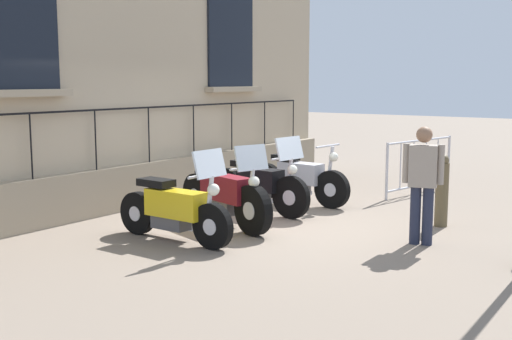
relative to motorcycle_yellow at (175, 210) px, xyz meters
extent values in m
plane|color=gray|center=(0.33, 1.65, -0.44)|extent=(60.00, 60.00, 0.00)
cube|color=gray|center=(-2.13, 1.65, -0.06)|extent=(0.20, 11.21, 0.75)
cube|color=black|center=(-2.19, 4.12, 2.57)|extent=(0.06, 1.43, 1.95)
cube|color=tan|center=(-2.11, 4.12, 1.54)|extent=(0.24, 1.63, 0.10)
cube|color=black|center=(-2.19, -0.82, 2.57)|extent=(0.06, 1.43, 1.95)
cube|color=tan|center=(-2.11, -0.82, 1.54)|extent=(0.24, 1.63, 0.10)
cube|color=black|center=(-2.09, 1.65, 1.26)|extent=(0.03, 9.42, 0.03)
cylinder|color=black|center=(-2.09, -0.70, 0.79)|extent=(0.02, 0.02, 0.95)
cylinder|color=black|center=(-2.09, 0.47, 0.79)|extent=(0.02, 0.02, 0.95)
cylinder|color=black|center=(-2.09, 1.65, 0.79)|extent=(0.02, 0.02, 0.95)
cylinder|color=black|center=(-2.09, 2.83, 0.79)|extent=(0.02, 0.02, 0.95)
cylinder|color=black|center=(-2.09, 4.01, 0.79)|extent=(0.02, 0.02, 0.95)
cylinder|color=black|center=(-2.09, 5.18, 0.79)|extent=(0.02, 0.02, 0.95)
cylinder|color=black|center=(-2.09, 6.36, 0.79)|extent=(0.02, 0.02, 0.95)
cylinder|color=black|center=(0.66, -0.02, -0.14)|extent=(0.61, 0.13, 0.61)
cylinder|color=silver|center=(0.66, -0.02, -0.14)|extent=(0.21, 0.14, 0.21)
cylinder|color=black|center=(-0.72, 0.01, -0.14)|extent=(0.61, 0.13, 0.61)
cylinder|color=silver|center=(-0.72, 0.01, -0.14)|extent=(0.21, 0.14, 0.21)
cube|color=gold|center=(0.02, 0.00, 0.08)|extent=(0.91, 0.32, 0.36)
cube|color=#4C4C51|center=(-0.08, 0.00, -0.17)|extent=(0.54, 0.25, 0.21)
cube|color=black|center=(-0.34, 0.00, 0.34)|extent=(0.51, 0.28, 0.10)
cylinder|color=silver|center=(0.61, -0.02, 0.19)|extent=(0.16, 0.06, 0.67)
cylinder|color=silver|center=(0.56, -0.02, 0.52)|extent=(0.05, 0.67, 0.04)
sphere|color=white|center=(0.68, -0.02, 0.34)|extent=(0.16, 0.16, 0.16)
cylinder|color=silver|center=(-0.25, 0.17, -0.27)|extent=(0.81, 0.10, 0.08)
cube|color=silver|center=(0.62, -0.02, 0.67)|extent=(0.13, 0.55, 0.36)
cylinder|color=black|center=(0.66, 0.89, -0.08)|extent=(0.73, 0.35, 0.72)
cylinder|color=silver|center=(0.66, 0.89, -0.08)|extent=(0.29, 0.23, 0.25)
cylinder|color=black|center=(-0.70, 1.31, -0.08)|extent=(0.73, 0.35, 0.72)
cylinder|color=silver|center=(-0.70, 1.31, -0.08)|extent=(0.29, 0.23, 0.25)
cube|color=maroon|center=(0.03, 1.08, 0.15)|extent=(1.00, 0.56, 0.38)
cube|color=#4C4C51|center=(-0.07, 1.11, -0.12)|extent=(0.62, 0.39, 0.25)
cube|color=black|center=(-0.34, 1.20, 0.29)|extent=(0.59, 0.41, 0.10)
cylinder|color=silver|center=(0.61, 0.91, 0.21)|extent=(0.17, 0.10, 0.60)
cylinder|color=silver|center=(0.56, 0.92, 0.51)|extent=(0.22, 0.62, 0.04)
sphere|color=white|center=(0.67, 0.89, 0.33)|extent=(0.16, 0.16, 0.16)
cylinder|color=silver|center=(-0.20, 1.32, -0.24)|extent=(0.85, 0.33, 0.08)
cube|color=silver|center=(0.62, 0.90, 0.66)|extent=(0.27, 0.54, 0.36)
cylinder|color=black|center=(0.52, 2.12, -0.10)|extent=(0.69, 0.16, 0.68)
cylinder|color=silver|center=(0.52, 2.12, -0.10)|extent=(0.25, 0.14, 0.24)
cylinder|color=black|center=(-0.85, 2.24, -0.10)|extent=(0.69, 0.16, 0.68)
cylinder|color=silver|center=(-0.85, 2.24, -0.10)|extent=(0.25, 0.14, 0.24)
cube|color=black|center=(-0.12, 2.17, 0.12)|extent=(0.79, 0.40, 0.36)
cube|color=#4C4C51|center=(-0.22, 2.18, -0.13)|extent=(0.48, 0.31, 0.24)
cube|color=black|center=(-0.43, 2.20, 0.36)|extent=(0.45, 0.34, 0.10)
cylinder|color=silver|center=(0.47, 2.12, 0.21)|extent=(0.16, 0.07, 0.63)
cylinder|color=silver|center=(0.42, 2.13, 0.52)|extent=(0.10, 0.73, 0.04)
sphere|color=white|center=(0.54, 2.11, 0.34)|extent=(0.16, 0.16, 0.16)
cylinder|color=silver|center=(-0.34, 2.38, -0.25)|extent=(0.69, 0.14, 0.08)
cube|color=silver|center=(0.48, 2.12, 0.67)|extent=(0.18, 0.61, 0.36)
cylinder|color=black|center=(0.65, 3.21, -0.11)|extent=(0.66, 0.17, 0.65)
cylinder|color=silver|center=(0.65, 3.21, -0.11)|extent=(0.24, 0.16, 0.23)
cylinder|color=black|center=(-0.76, 3.31, -0.11)|extent=(0.66, 0.17, 0.65)
cylinder|color=silver|center=(-0.76, 3.31, -0.11)|extent=(0.24, 0.16, 0.23)
cube|color=#B2B2BC|center=(-0.01, 3.26, 0.11)|extent=(0.82, 0.37, 0.36)
cube|color=#4C4C51|center=(-0.10, 3.26, -0.15)|extent=(0.50, 0.29, 0.23)
cube|color=black|center=(-0.34, 3.28, 0.36)|extent=(0.47, 0.31, 0.10)
cylinder|color=silver|center=(0.60, 3.21, 0.26)|extent=(0.16, 0.07, 0.74)
cylinder|color=silver|center=(0.55, 3.22, 0.62)|extent=(0.09, 0.69, 0.04)
sphere|color=white|center=(0.67, 3.21, 0.44)|extent=(0.16, 0.16, 0.16)
cylinder|color=silver|center=(-0.24, 3.45, -0.26)|extent=(0.73, 0.13, 0.08)
cylinder|color=#B7B7BF|center=(1.10, 4.44, 0.09)|extent=(0.05, 0.05, 1.05)
cylinder|color=#B7B7BF|center=(1.52, 6.55, 0.09)|extent=(0.05, 0.05, 1.05)
cylinder|color=#B7B7BF|center=(1.31, 5.50, 0.58)|extent=(0.46, 2.12, 0.04)
cylinder|color=#B7B7BF|center=(1.31, 5.50, -0.29)|extent=(0.46, 2.12, 0.04)
cylinder|color=#B7B7BF|center=(1.18, 4.86, 0.16)|extent=(0.02, 0.02, 0.87)
cylinder|color=#B7B7BF|center=(1.27, 5.29, 0.16)|extent=(0.02, 0.02, 0.87)
cylinder|color=#B7B7BF|center=(1.35, 5.71, 0.16)|extent=(0.02, 0.02, 0.87)
cylinder|color=#B7B7BF|center=(1.43, 6.13, 0.16)|extent=(0.02, 0.02, 0.87)
cylinder|color=brown|center=(2.62, 2.96, 0.04)|extent=(0.19, 0.19, 0.96)
sphere|color=brown|center=(2.62, 2.96, 0.56)|extent=(0.17, 0.17, 0.17)
cylinder|color=#23283D|center=(2.84, 1.80, -0.05)|extent=(0.14, 0.14, 0.78)
cylinder|color=#23283D|center=(2.68, 1.75, -0.05)|extent=(0.14, 0.14, 0.78)
cube|color=gray|center=(2.76, 1.78, 0.61)|extent=(0.41, 0.31, 0.55)
sphere|color=#8C664C|center=(2.76, 1.78, 1.02)|extent=(0.21, 0.21, 0.21)
cylinder|color=gray|center=(2.97, 1.83, 0.64)|extent=(0.09, 0.09, 0.52)
cylinder|color=gray|center=(2.55, 1.72, 0.64)|extent=(0.09, 0.09, 0.52)
camera|label=1|loc=(5.72, -6.21, 1.72)|focal=44.62mm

